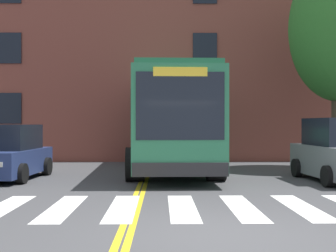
# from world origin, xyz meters

# --- Properties ---
(ground_plane) EXTENTS (120.00, 120.00, 0.00)m
(ground_plane) POSITION_xyz_m (0.00, 0.00, 0.00)
(ground_plane) COLOR #424244
(crosswalk) EXTENTS (10.50, 3.27, 0.01)m
(crosswalk) POSITION_xyz_m (-0.53, 2.35, 0.00)
(crosswalk) COLOR white
(crosswalk) RESTS_ON ground
(lane_line_yellow_inner) EXTENTS (0.12, 36.00, 0.01)m
(lane_line_yellow_inner) POSITION_xyz_m (-1.61, 16.35, 0.00)
(lane_line_yellow_inner) COLOR gold
(lane_line_yellow_inner) RESTS_ON ground
(lane_line_yellow_outer) EXTENTS (0.12, 36.00, 0.01)m
(lane_line_yellow_outer) POSITION_xyz_m (-1.45, 16.35, 0.00)
(lane_line_yellow_outer) COLOR gold
(lane_line_yellow_outer) RESTS_ON ground
(city_bus) EXTENTS (3.29, 10.76, 3.49)m
(city_bus) POSITION_xyz_m (-0.68, 10.15, 1.87)
(city_bus) COLOR #28704C
(city_bus) RESTS_ON ground
(car_navy_near_lane) EXTENTS (2.16, 3.89, 1.72)m
(car_navy_near_lane) POSITION_xyz_m (-5.84, 7.43, 0.79)
(car_navy_near_lane) COLOR navy
(car_navy_near_lane) RESTS_ON ground
(car_silver_behind_bus) EXTENTS (2.33, 4.28, 1.83)m
(car_silver_behind_bus) POSITION_xyz_m (0.07, 20.01, 0.84)
(car_silver_behind_bus) COLOR #B7BABF
(car_silver_behind_bus) RESTS_ON ground
(building_facade) EXTENTS (33.44, 8.28, 9.79)m
(building_facade) POSITION_xyz_m (-3.50, 18.09, 4.90)
(building_facade) COLOR brown
(building_facade) RESTS_ON ground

